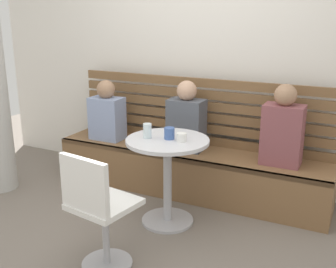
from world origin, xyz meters
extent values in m
plane|color=#70665B|center=(0.00, 0.00, 0.00)|extent=(8.00, 8.00, 0.00)
cube|color=silver|center=(0.00, 1.64, 1.45)|extent=(5.20, 0.10, 2.90)
cube|color=brown|center=(0.00, 1.20, 0.22)|extent=(2.70, 0.52, 0.44)
cube|color=brown|center=(0.00, 0.96, 0.42)|extent=(2.70, 0.04, 0.04)
cube|color=brown|center=(0.00, 1.44, 0.48)|extent=(2.65, 0.04, 0.09)
cube|color=brown|center=(0.00, 1.44, 0.61)|extent=(2.65, 0.04, 0.09)
cube|color=brown|center=(0.00, 1.44, 0.72)|extent=(2.65, 0.04, 0.09)
cube|color=brown|center=(0.00, 1.44, 0.84)|extent=(2.65, 0.04, 0.09)
cube|color=brown|center=(0.00, 1.44, 0.95)|extent=(2.65, 0.04, 0.09)
cube|color=brown|center=(0.00, 1.44, 1.06)|extent=(2.65, 0.04, 0.09)
cylinder|color=#ADADB2|center=(0.09, 0.56, 0.01)|extent=(0.44, 0.44, 0.02)
cylinder|color=#ADADB2|center=(0.09, 0.56, 0.37)|extent=(0.07, 0.07, 0.69)
cylinder|color=silver|center=(0.09, 0.56, 0.72)|extent=(0.68, 0.68, 0.03)
cylinder|color=#ADADB2|center=(-0.02, -0.19, 0.01)|extent=(0.36, 0.36, 0.02)
cylinder|color=#ADADB2|center=(-0.02, -0.19, 0.23)|extent=(0.05, 0.05, 0.45)
cube|color=white|center=(-0.02, -0.19, 0.47)|extent=(0.46, 0.46, 0.04)
cube|color=white|center=(-0.05, -0.36, 0.67)|extent=(0.40, 0.10, 0.36)
cube|color=brown|center=(0.88, 1.21, 0.70)|extent=(0.34, 0.22, 0.53)
sphere|color=#A37A5B|center=(0.88, 1.21, 1.05)|extent=(0.19, 0.19, 0.19)
cube|color=#4C515B|center=(-0.03, 1.21, 0.69)|extent=(0.34, 0.22, 0.49)
sphere|color=tan|center=(-0.03, 1.21, 1.02)|extent=(0.19, 0.19, 0.19)
cube|color=#8C9EC6|center=(-0.91, 1.16, 0.66)|extent=(0.34, 0.22, 0.44)
sphere|color=#A37A5B|center=(-0.91, 1.16, 0.97)|extent=(0.19, 0.19, 0.19)
cylinder|color=#3D5B9E|center=(0.10, 0.57, 0.79)|extent=(0.08, 0.08, 0.09)
cylinder|color=silver|center=(-0.07, 0.52, 0.80)|extent=(0.07, 0.07, 0.12)
cylinder|color=white|center=(0.22, 0.55, 0.78)|extent=(0.08, 0.08, 0.07)
camera|label=1|loc=(1.50, -2.28, 1.72)|focal=44.06mm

